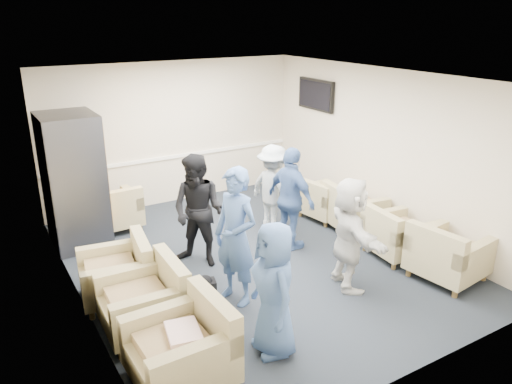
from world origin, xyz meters
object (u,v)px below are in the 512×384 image
armchair_left_near (186,350)px  armchair_corner (114,211)px  person_mid_right (291,199)px  person_back_right (273,189)px  armchair_right_midnear (395,236)px  armchair_right_midfar (351,210)px  person_front_left (274,290)px  armchair_right_near (446,257)px  armchair_left_mid (148,302)px  armchair_left_far (120,274)px  vending_machine (74,181)px  person_front_right (350,234)px  armchair_right_far (324,202)px  person_mid_left (236,237)px  person_back_left (198,211)px

armchair_left_near → armchair_corner: (0.45, 4.10, -0.04)m
armchair_corner → person_mid_right: size_ratio=0.53×
person_back_right → armchair_right_midnear: bearing=-161.4°
armchair_right_midfar → person_front_left: person_front_left is taller
armchair_right_near → armchair_left_mid: bearing=68.7°
armchair_left_far → vending_machine: size_ratio=0.47×
person_front_left → person_back_right: (1.75, 2.73, -0.01)m
armchair_right_midnear → person_front_right: (-1.20, -0.31, 0.44)m
armchair_right_midfar → armchair_right_far: 0.64m
person_front_left → person_mid_right: 2.59m
armchair_left_mid → armchair_right_near: armchair_left_mid is taller
armchair_left_mid → armchair_right_midnear: bearing=90.2°
vending_machine → person_front_right: bearing=-49.7°
armchair_right_midfar → vending_machine: 4.55m
armchair_right_far → person_mid_left: person_mid_left is taller
armchair_corner → person_mid_right: bearing=134.3°
armchair_left_near → armchair_right_far: (3.84, 2.67, -0.06)m
armchair_right_far → person_mid_right: 1.47m
armchair_right_midnear → armchair_left_near: bearing=108.9°
armchair_left_near → armchair_left_mid: armchair_left_near is taller
armchair_corner → armchair_right_far: bearing=155.4°
armchair_corner → vending_machine: vending_machine is taller
person_mid_right → armchair_right_midfar: bearing=-96.5°
armchair_right_midnear → person_front_left: (-2.81, -0.95, 0.42)m
armchair_left_far → armchair_right_far: bearing=109.8°
vending_machine → person_front_right: 4.31m
person_front_left → person_mid_right: (1.62, 2.02, 0.06)m
armchair_left_near → armchair_left_far: armchair_left_near is taller
armchair_left_near → armchair_right_midnear: 3.93m
armchair_left_mid → person_mid_left: person_mid_left is taller
armchair_right_far → person_back_left: 2.74m
person_front_left → person_mid_left: bearing=-178.1°
vending_machine → person_mid_left: bearing=-64.8°
vending_machine → person_back_right: vending_machine is taller
person_mid_left → person_back_left: person_mid_left is taller
person_front_left → person_front_right: person_front_right is taller
person_mid_left → person_back_left: bearing=161.0°
armchair_right_near → armchair_right_midfar: size_ratio=1.03×
armchair_right_midnear → person_mid_right: 1.67m
armchair_right_far → person_back_right: 1.15m
armchair_left_mid → armchair_right_midnear: (3.85, -0.11, -0.03)m
armchair_left_mid → person_back_right: person_back_right is taller
person_front_right → armchair_corner: bearing=51.0°
person_front_left → armchair_left_mid: bearing=-126.1°
armchair_left_near → vending_machine: (-0.16, 3.89, 0.68)m
person_back_right → person_mid_left: bearing=123.3°
person_mid_left → person_back_right: (1.61, 1.62, -0.14)m
armchair_corner → person_back_left: person_back_left is taller
armchair_corner → vending_machine: (-0.61, -0.20, 0.72)m
vending_machine → armchair_left_near: bearing=-87.6°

